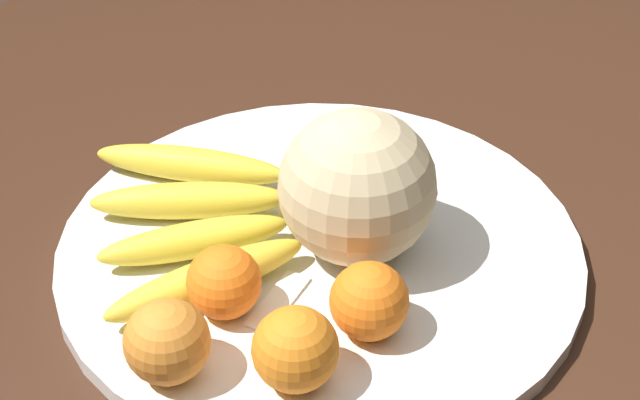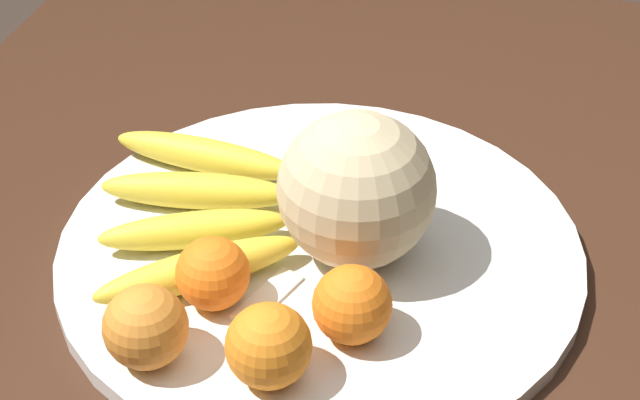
{
  "view_description": "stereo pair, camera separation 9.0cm",
  "coord_description": "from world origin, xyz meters",
  "px_view_note": "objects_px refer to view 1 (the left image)",
  "views": [
    {
      "loc": [
        -0.63,
        -0.09,
        1.39
      ],
      "look_at": [
        0.08,
        0.01,
        0.84
      ],
      "focal_mm": 60.0,
      "sensor_mm": 36.0,
      "label": 1
    },
    {
      "loc": [
        -0.61,
        -0.18,
        1.39
      ],
      "look_at": [
        0.08,
        0.01,
        0.84
      ],
      "focal_mm": 60.0,
      "sensor_mm": 36.0,
      "label": 2
    }
  ],
  "objects_px": {
    "melon": "(357,187)",
    "orange_back_left": "(167,342)",
    "orange_front_right": "(369,301)",
    "orange_mid_center": "(295,349)",
    "banana_bunch": "(196,219)",
    "fruit_bowl": "(320,252)",
    "orange_front_left": "(224,282)",
    "produce_tag": "(277,304)"
  },
  "relations": [
    {
      "from": "melon",
      "to": "orange_mid_center",
      "type": "relative_size",
      "value": 2.03
    },
    {
      "from": "orange_front_left",
      "to": "orange_mid_center",
      "type": "distance_m",
      "value": 0.1
    },
    {
      "from": "orange_front_left",
      "to": "orange_front_right",
      "type": "xyz_separation_m",
      "value": [
        -0.01,
        -0.12,
        0.0
      ]
    },
    {
      "from": "banana_bunch",
      "to": "orange_front_right",
      "type": "xyz_separation_m",
      "value": [
        -0.1,
        -0.16,
        0.01
      ]
    },
    {
      "from": "banana_bunch",
      "to": "orange_back_left",
      "type": "height_order",
      "value": "orange_back_left"
    },
    {
      "from": "banana_bunch",
      "to": "produce_tag",
      "type": "xyz_separation_m",
      "value": [
        -0.08,
        -0.09,
        -0.02
      ]
    },
    {
      "from": "orange_front_right",
      "to": "orange_mid_center",
      "type": "distance_m",
      "value": 0.08
    },
    {
      "from": "fruit_bowl",
      "to": "orange_mid_center",
      "type": "distance_m",
      "value": 0.16
    },
    {
      "from": "fruit_bowl",
      "to": "orange_front_right",
      "type": "xyz_separation_m",
      "value": [
        -0.1,
        -0.05,
        0.04
      ]
    },
    {
      "from": "melon",
      "to": "banana_bunch",
      "type": "relative_size",
      "value": 0.54
    },
    {
      "from": "banana_bunch",
      "to": "orange_back_left",
      "type": "relative_size",
      "value": 3.76
    },
    {
      "from": "produce_tag",
      "to": "orange_mid_center",
      "type": "bearing_deg",
      "value": -141.13
    },
    {
      "from": "melon",
      "to": "orange_front_left",
      "type": "xyz_separation_m",
      "value": [
        -0.09,
        0.09,
        -0.04
      ]
    },
    {
      "from": "melon",
      "to": "orange_back_left",
      "type": "xyz_separation_m",
      "value": [
        -0.17,
        0.12,
        -0.03
      ]
    },
    {
      "from": "orange_front_left",
      "to": "orange_front_right",
      "type": "height_order",
      "value": "orange_front_right"
    },
    {
      "from": "fruit_bowl",
      "to": "banana_bunch",
      "type": "bearing_deg",
      "value": 90.74
    },
    {
      "from": "orange_mid_center",
      "to": "fruit_bowl",
      "type": "bearing_deg",
      "value": 1.89
    },
    {
      "from": "orange_front_left",
      "to": "orange_back_left",
      "type": "xyz_separation_m",
      "value": [
        -0.07,
        0.03,
        0.0
      ]
    },
    {
      "from": "orange_front_right",
      "to": "orange_mid_center",
      "type": "relative_size",
      "value": 0.96
    },
    {
      "from": "fruit_bowl",
      "to": "orange_mid_center",
      "type": "bearing_deg",
      "value": -178.11
    },
    {
      "from": "melon",
      "to": "orange_front_left",
      "type": "distance_m",
      "value": 0.14
    },
    {
      "from": "fruit_bowl",
      "to": "banana_bunch",
      "type": "xyz_separation_m",
      "value": [
        -0.0,
        0.11,
        0.03
      ]
    },
    {
      "from": "banana_bunch",
      "to": "orange_front_right",
      "type": "height_order",
      "value": "orange_front_right"
    },
    {
      "from": "banana_bunch",
      "to": "orange_front_left",
      "type": "height_order",
      "value": "orange_front_left"
    },
    {
      "from": "melon",
      "to": "orange_front_left",
      "type": "relative_size",
      "value": 2.2
    },
    {
      "from": "fruit_bowl",
      "to": "melon",
      "type": "distance_m",
      "value": 0.08
    },
    {
      "from": "melon",
      "to": "orange_mid_center",
      "type": "xyz_separation_m",
      "value": [
        -0.16,
        0.03,
        -0.03
      ]
    },
    {
      "from": "fruit_bowl",
      "to": "orange_front_left",
      "type": "bearing_deg",
      "value": 145.26
    },
    {
      "from": "banana_bunch",
      "to": "orange_back_left",
      "type": "distance_m",
      "value": 0.17
    },
    {
      "from": "fruit_bowl",
      "to": "orange_front_right",
      "type": "distance_m",
      "value": 0.12
    },
    {
      "from": "melon",
      "to": "orange_front_right",
      "type": "bearing_deg",
      "value": -167.33
    },
    {
      "from": "melon",
      "to": "orange_back_left",
      "type": "bearing_deg",
      "value": 143.73
    },
    {
      "from": "orange_front_right",
      "to": "produce_tag",
      "type": "bearing_deg",
      "value": 77.4
    },
    {
      "from": "fruit_bowl",
      "to": "orange_mid_center",
      "type": "relative_size",
      "value": 6.98
    },
    {
      "from": "orange_front_right",
      "to": "melon",
      "type": "bearing_deg",
      "value": 12.67
    },
    {
      "from": "orange_front_right",
      "to": "produce_tag",
      "type": "relative_size",
      "value": 0.83
    },
    {
      "from": "orange_back_left",
      "to": "fruit_bowl",
      "type": "bearing_deg",
      "value": -28.68
    },
    {
      "from": "orange_front_left",
      "to": "orange_mid_center",
      "type": "bearing_deg",
      "value": -134.22
    },
    {
      "from": "fruit_bowl",
      "to": "banana_bunch",
      "type": "height_order",
      "value": "banana_bunch"
    },
    {
      "from": "fruit_bowl",
      "to": "orange_mid_center",
      "type": "xyz_separation_m",
      "value": [
        -0.16,
        -0.01,
        0.04
      ]
    },
    {
      "from": "fruit_bowl",
      "to": "produce_tag",
      "type": "distance_m",
      "value": 0.08
    },
    {
      "from": "orange_back_left",
      "to": "produce_tag",
      "type": "bearing_deg",
      "value": -38.44
    }
  ]
}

